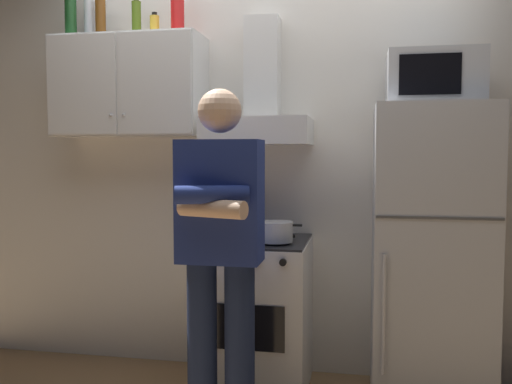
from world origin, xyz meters
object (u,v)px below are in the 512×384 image
(range_hood, at_px, (260,111))
(upper_cabinet, at_px, (130,87))
(bottle_spice_jar, at_px, (155,25))
(bottle_vodka_clear, at_px, (90,16))
(stove_oven, at_px, (256,314))
(refrigerator, at_px, (430,256))
(bottle_beer_brown, at_px, (101,18))
(person_standing, at_px, (220,251))
(bottle_olive_oil, at_px, (136,19))
(cooking_pot, at_px, (275,232))
(microwave, at_px, (433,79))
(bottle_wine_green, at_px, (71,14))
(bottle_soda_red, at_px, (178,12))

(range_hood, bearing_deg, upper_cabinet, -179.91)
(range_hood, relative_size, bottle_spice_jar, 5.53)
(range_hood, height_order, bottle_vodka_clear, bottle_vodka_clear)
(stove_oven, height_order, refrigerator, refrigerator)
(bottle_spice_jar, bearing_deg, bottle_beer_brown, 179.12)
(range_hood, distance_m, bottle_vodka_clear, 1.23)
(person_standing, distance_m, bottle_olive_oil, 1.64)
(upper_cabinet, distance_m, person_standing, 1.35)
(bottle_spice_jar, bearing_deg, stove_oven, -11.20)
(cooking_pot, bearing_deg, range_hood, 117.88)
(stove_oven, distance_m, microwave, 1.62)
(upper_cabinet, xyz_separation_m, microwave, (1.75, -0.11, -0.01))
(stove_oven, xyz_separation_m, bottle_spice_jar, (-0.64, 0.13, 1.68))
(microwave, bearing_deg, upper_cabinet, 176.52)
(bottle_wine_green, bearing_deg, person_standing, -32.33)
(bottle_spice_jar, distance_m, bottle_wine_green, 0.53)
(range_hood, distance_m, person_standing, 1.01)
(refrigerator, distance_m, cooking_pot, 0.84)
(refrigerator, height_order, microwave, microwave)
(upper_cabinet, xyz_separation_m, bottle_wine_green, (-0.36, -0.03, 0.45))
(person_standing, xyz_separation_m, bottle_beer_brown, (-0.93, 0.74, 1.27))
(range_hood, distance_m, bottle_olive_oil, 0.95)
(range_hood, bearing_deg, bottle_vodka_clear, 177.86)
(refrigerator, relative_size, bottle_vodka_clear, 5.21)
(person_standing, distance_m, cooking_pot, 0.52)
(person_standing, relative_size, bottle_spice_jar, 12.08)
(upper_cabinet, bearing_deg, range_hood, 0.09)
(refrigerator, height_order, bottle_wine_green, bottle_wine_green)
(microwave, bearing_deg, cooking_pot, -170.43)
(upper_cabinet, relative_size, bottle_wine_green, 2.94)
(person_standing, relative_size, bottle_olive_oil, 6.96)
(bottle_vodka_clear, bearing_deg, bottle_beer_brown, -22.09)
(refrigerator, relative_size, bottle_soda_red, 5.72)
(refrigerator, bearing_deg, bottle_beer_brown, 176.14)
(stove_oven, xyz_separation_m, bottle_beer_brown, (-0.98, 0.13, 1.74))
(refrigerator, bearing_deg, bottle_soda_red, 174.92)
(stove_oven, distance_m, refrigerator, 1.02)
(cooking_pot, xyz_separation_m, bottle_vodka_clear, (-1.20, 0.29, 1.27))
(bottle_beer_brown, xyz_separation_m, bottle_olive_oil, (0.22, 0.03, -0.01))
(stove_oven, relative_size, bottle_olive_oil, 3.71)
(upper_cabinet, bearing_deg, refrigerator, -4.07)
(person_standing, bearing_deg, refrigerator, 31.23)
(upper_cabinet, bearing_deg, bottle_olive_oil, 49.30)
(cooking_pot, xyz_separation_m, bottle_wine_green, (-1.29, 0.22, 1.27))
(upper_cabinet, xyz_separation_m, person_standing, (0.75, -0.73, -0.85))
(bottle_soda_red, bearing_deg, bottle_olive_oil, 172.68)
(bottle_soda_red, bearing_deg, bottle_wine_green, -177.44)
(stove_oven, bearing_deg, range_hood, 90.00)
(microwave, relative_size, bottle_spice_jar, 3.54)
(bottle_wine_green, bearing_deg, bottle_vodka_clear, 36.41)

